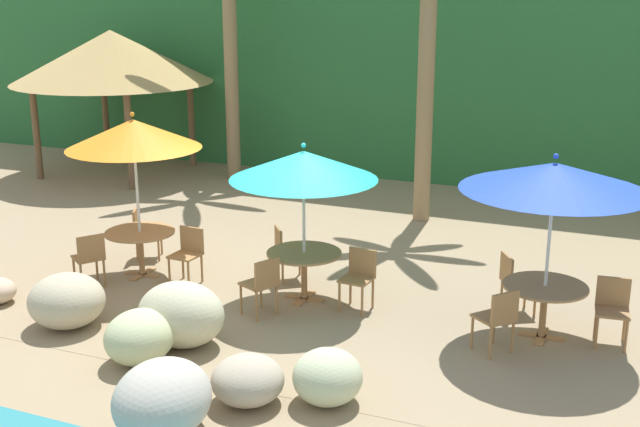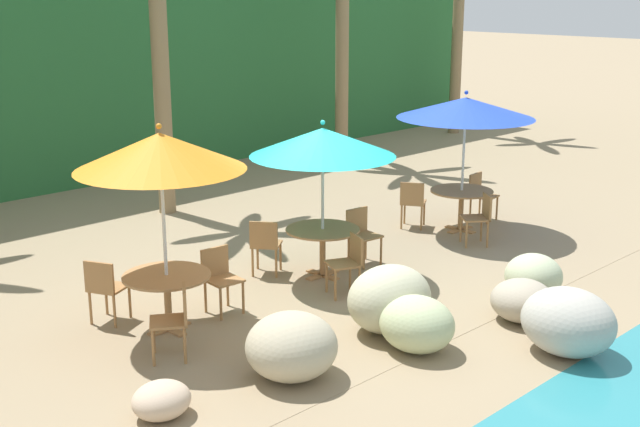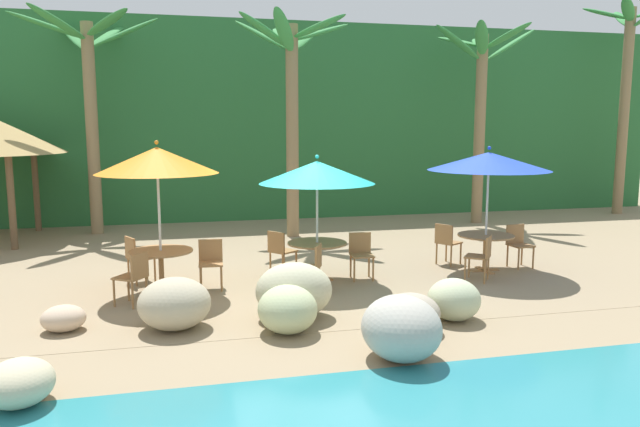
{
  "view_description": "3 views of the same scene",
  "coord_description": "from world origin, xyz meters",
  "views": [
    {
      "loc": [
        4.84,
        -10.05,
        4.55
      ],
      "look_at": [
        0.43,
        0.49,
        1.26
      ],
      "focal_mm": 45.46,
      "sensor_mm": 36.0,
      "label": 1
    },
    {
      "loc": [
        -7.94,
        -8.15,
        4.19
      ],
      "look_at": [
        0.36,
        0.28,
        0.94
      ],
      "focal_mm": 46.45,
      "sensor_mm": 36.0,
      "label": 2
    },
    {
      "loc": [
        -2.21,
        -10.54,
        2.88
      ],
      "look_at": [
        0.28,
        -0.18,
        1.33
      ],
      "focal_mm": 33.99,
      "sensor_mm": 36.0,
      "label": 3
    }
  ],
  "objects": [
    {
      "name": "ground_plane",
      "position": [
        0.0,
        0.0,
        0.0
      ],
      "size": [
        120.0,
        120.0,
        0.0
      ],
      "primitive_type": "plane",
      "color": "#937F60"
    },
    {
      "name": "terrace_deck",
      "position": [
        0.0,
        0.0,
        0.0
      ],
      "size": [
        18.0,
        5.2,
        0.01
      ],
      "color": "#937F60",
      "rests_on": "ground"
    },
    {
      "name": "foliage_backdrop",
      "position": [
        0.0,
        9.0,
        3.0
      ],
      "size": [
        28.0,
        2.4,
        6.0
      ],
      "color": "#286633",
      "rests_on": "ground"
    },
    {
      "name": "rock_seawall",
      "position": [
        0.12,
        -2.77,
        0.35
      ],
      "size": [
        16.46,
        3.03,
        0.85
      ],
      "color": "#C9A8A6",
      "rests_on": "ground"
    },
    {
      "name": "umbrella_orange",
      "position": [
        -2.49,
        0.1,
        2.3
      ],
      "size": [
        2.07,
        2.07,
        2.64
      ],
      "color": "silver",
      "rests_on": "ground"
    },
    {
      "name": "dining_table_orange",
      "position": [
        -2.49,
        0.1,
        0.61
      ],
      "size": [
        1.1,
        1.1,
        0.74
      ],
      "color": "#A37547",
      "rests_on": "ground"
    },
    {
      "name": "chair_orange_seaward",
      "position": [
        -1.64,
        0.14,
        0.51
      ],
      "size": [
        0.45,
        0.45,
        0.87
      ],
      "color": "#9E7042",
      "rests_on": "ground"
    },
    {
      "name": "chair_orange_inland",
      "position": [
        -2.95,
        0.82,
        0.51
      ],
      "size": [
        0.57,
        0.56,
        0.87
      ],
      "color": "#9E7042",
      "rests_on": "ground"
    },
    {
      "name": "chair_orange_left",
      "position": [
        -2.89,
        -0.65,
        0.51
      ],
      "size": [
        0.59,
        0.59,
        0.87
      ],
      "color": "#9E7042",
      "rests_on": "ground"
    },
    {
      "name": "umbrella_teal",
      "position": [
        0.31,
        0.17,
        2.04
      ],
      "size": [
        2.13,
        2.13,
        2.36
      ],
      "color": "silver",
      "rests_on": "ground"
    },
    {
      "name": "dining_table_teal",
      "position": [
        0.31,
        0.17,
        0.61
      ],
      "size": [
        1.1,
        1.1,
        0.74
      ],
      "color": "#A37547",
      "rests_on": "ground"
    },
    {
      "name": "chair_teal_seaward",
      "position": [
        1.17,
        0.18,
        0.51
      ],
      "size": [
        0.46,
        0.47,
        0.87
      ],
      "color": "#9E7042",
      "rests_on": "ground"
    },
    {
      "name": "chair_teal_inland",
      "position": [
        -0.28,
        0.79,
        0.51
      ],
      "size": [
        0.6,
        0.59,
        0.87
      ],
      "color": "#9E7042",
      "rests_on": "ground"
    },
    {
      "name": "chair_teal_left",
      "position": [
        0.04,
        -0.64,
        0.51
      ],
      "size": [
        0.57,
        0.56,
        0.87
      ],
      "color": "#9E7042",
      "rests_on": "ground"
    },
    {
      "name": "umbrella_blue",
      "position": [
        3.75,
        0.16,
        2.19
      ],
      "size": [
        2.37,
        2.37,
        2.49
      ],
      "color": "silver",
      "rests_on": "ground"
    },
    {
      "name": "dining_table_blue",
      "position": [
        3.75,
        0.16,
        0.61
      ],
      "size": [
        1.1,
        1.1,
        0.74
      ],
      "color": "#A37547",
      "rests_on": "ground"
    },
    {
      "name": "chair_blue_seaward",
      "position": [
        4.58,
        0.34,
        0.51
      ],
      "size": [
        0.46,
        0.47,
        0.87
      ],
      "color": "#9E7042",
      "rests_on": "ground"
    },
    {
      "name": "chair_blue_inland",
      "position": [
        3.23,
        0.84,
        0.51
      ],
      "size": [
        0.58,
        0.58,
        0.87
      ],
      "color": "#9E7042",
      "rests_on": "ground"
    },
    {
      "name": "chair_blue_left",
      "position": [
        3.29,
        -0.56,
        0.51
      ],
      "size": [
        0.6,
        0.59,
        0.87
      ],
      "color": "#9E7042",
      "rests_on": "ground"
    },
    {
      "name": "palm_tree_nearest",
      "position": [
        -4.29,
        6.5,
        3.96
      ],
      "size": [
        3.71,
        3.33,
        5.79
      ],
      "color": "olive",
      "rests_on": "ground"
    },
    {
      "name": "palm_tree_second",
      "position": [
        0.76,
        4.89,
        3.87
      ],
      "size": [
        3.09,
        3.08,
        5.6
      ],
      "color": "olive",
      "rests_on": "ground"
    },
    {
      "name": "palapa_hut",
      "position": [
        -7.23,
        6.0,
        2.8
      ],
      "size": [
        4.77,
        4.77,
        3.43
      ],
      "color": "brown",
      "rests_on": "ground"
    }
  ]
}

